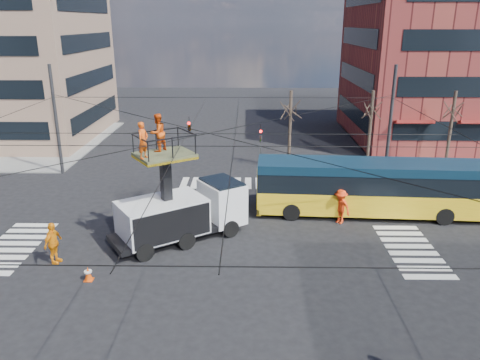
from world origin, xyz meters
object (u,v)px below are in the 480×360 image
(utility_truck, at_px, (181,201))
(traffic_cone, at_px, (88,274))
(flagger, at_px, (340,207))
(worker_ground, at_px, (53,243))
(city_bus, at_px, (371,187))

(utility_truck, height_order, traffic_cone, utility_truck)
(traffic_cone, bearing_deg, flagger, 27.71)
(traffic_cone, distance_m, flagger, 13.75)
(worker_ground, relative_size, flagger, 1.03)
(city_bus, bearing_deg, traffic_cone, -148.15)
(traffic_cone, relative_size, worker_ground, 0.32)
(traffic_cone, xyz_separation_m, flagger, (12.16, 6.39, 0.66))
(city_bus, height_order, worker_ground, city_bus)
(utility_truck, xyz_separation_m, flagger, (8.57, 2.12, -1.13))
(flagger, bearing_deg, worker_ground, -113.73)
(city_bus, relative_size, traffic_cone, 20.27)
(worker_ground, xyz_separation_m, flagger, (14.22, 4.86, -0.03))
(flagger, bearing_deg, utility_truck, -118.72)
(city_bus, xyz_separation_m, traffic_cone, (-14.10, -7.66, -1.40))
(utility_truck, xyz_separation_m, city_bus, (10.52, 3.39, -0.39))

